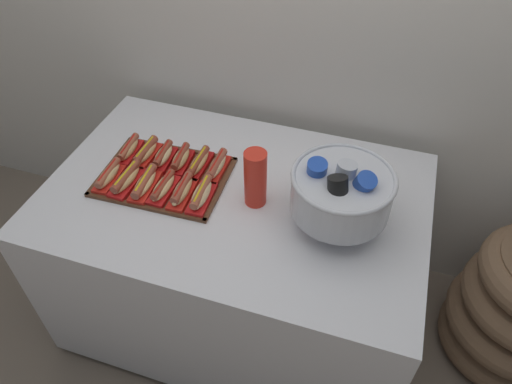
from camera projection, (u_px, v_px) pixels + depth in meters
name	position (u px, v px, depth m)	size (l,w,h in m)	color
ground_plane	(240.00, 309.00, 2.33)	(10.00, 10.00, 0.00)	#7A6B5B
back_wall	(282.00, 0.00, 1.82)	(6.00, 0.10, 2.60)	silver
buffet_table	(238.00, 256.00, 2.04)	(1.43, 0.93, 0.80)	silver
serving_tray	(164.00, 177.00, 1.83)	(0.49, 0.37, 0.01)	#56331E
hot_dog_0	(108.00, 176.00, 1.79)	(0.07, 0.17, 0.06)	red
hot_dog_1	(126.00, 179.00, 1.77)	(0.07, 0.18, 0.06)	red
hot_dog_2	(145.00, 184.00, 1.76)	(0.08, 0.18, 0.06)	red
hot_dog_3	(163.00, 188.00, 1.74)	(0.07, 0.17, 0.06)	red
hot_dog_4	(182.00, 191.00, 1.73)	(0.07, 0.18, 0.06)	red
hot_dog_5	(201.00, 195.00, 1.71)	(0.08, 0.18, 0.06)	red
hot_dog_6	(129.00, 149.00, 1.90)	(0.07, 0.16, 0.06)	red
hot_dog_7	(146.00, 153.00, 1.89)	(0.07, 0.17, 0.06)	red
hot_dog_8	(163.00, 156.00, 1.87)	(0.07, 0.16, 0.06)	#B21414
hot_dog_9	(181.00, 159.00, 1.86)	(0.08, 0.16, 0.06)	#B21414
hot_dog_10	(199.00, 163.00, 1.84)	(0.06, 0.18, 0.06)	#B21414
hot_dog_11	(217.00, 166.00, 1.83)	(0.06, 0.17, 0.06)	red
punch_bowl	(341.00, 192.00, 1.55)	(0.34, 0.34, 0.28)	silver
cup_stack	(255.00, 178.00, 1.66)	(0.08, 0.08, 0.23)	red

